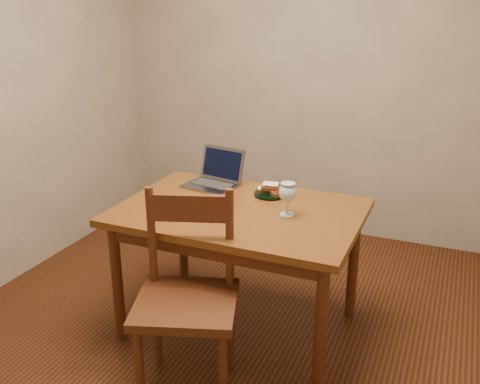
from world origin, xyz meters
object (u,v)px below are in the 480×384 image
at_px(plate, 270,194).
at_px(milk_glass, 288,199).
at_px(table, 240,223).
at_px(laptop, 216,175).
at_px(chair, 187,289).

height_order(plate, milk_glass, milk_glass).
xyz_separation_m(table, plate, (0.08, 0.26, 0.09)).
bearing_deg(table, milk_glass, 2.13).
relative_size(table, laptop, 3.78).
bearing_deg(laptop, table, -36.98).
relative_size(milk_glass, laptop, 0.53).
distance_m(plate, milk_glass, 0.32).
bearing_deg(table, plate, 72.11).
bearing_deg(table, laptop, 132.85).
xyz_separation_m(plate, milk_glass, (0.18, -0.25, 0.08)).
bearing_deg(table, chair, -92.61).
relative_size(chair, laptop, 1.70).
height_order(milk_glass, laptop, laptop).
distance_m(chair, plate, 0.86).
distance_m(table, plate, 0.29).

